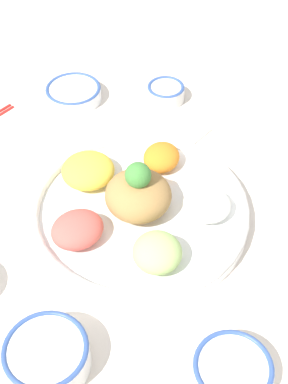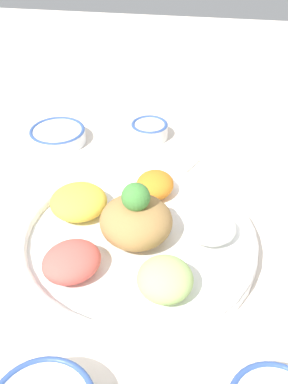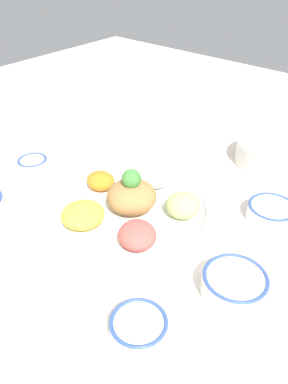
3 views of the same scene
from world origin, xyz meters
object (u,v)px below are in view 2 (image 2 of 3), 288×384
Objects in this scene: sauce_bowl_red at (150,130)px; sauce_bowl_dark at (58,135)px; serving_spoon_main at (195,161)px; salad_platter at (135,235)px.

sauce_bowl_red is 0.20m from sauce_bowl_dark.
serving_spoon_main is at bearing -38.59° from sauce_bowl_red.
sauce_bowl_dark is 0.93× the size of serving_spoon_main.
sauce_bowl_dark is (-0.19, -0.05, -0.00)m from sauce_bowl_red.
sauce_bowl_red reaches higher than serving_spoon_main.
serving_spoon_main is (0.08, 0.26, -0.02)m from salad_platter.
sauce_bowl_red is at bearing -101.78° from serving_spoon_main.
sauce_bowl_red is 0.62× the size of serving_spoon_main.
salad_platter reaches higher than sauce_bowl_dark.
salad_platter is 0.37m from sauce_bowl_dark.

